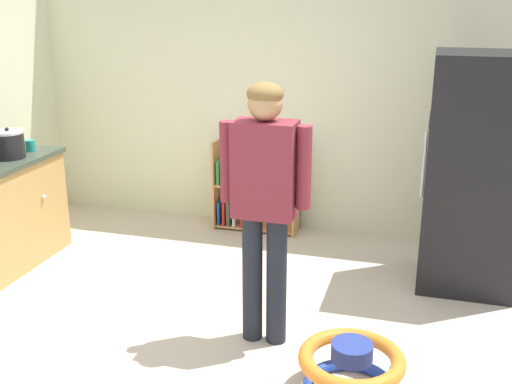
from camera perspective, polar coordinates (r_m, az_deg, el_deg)
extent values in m
plane|color=beige|center=(4.09, -3.12, -14.32)|extent=(12.00, 12.00, 0.00)
cube|color=silver|center=(5.77, 4.33, 9.58)|extent=(5.20, 0.06, 2.70)
sphere|color=silver|center=(5.44, -18.92, -0.43)|extent=(0.04, 0.04, 0.04)
cube|color=black|center=(4.90, 19.42, 1.60)|extent=(0.70, 0.68, 1.78)
cylinder|color=silver|center=(4.71, 15.20, 2.47)|extent=(0.02, 0.02, 0.50)
cube|color=#333333|center=(4.80, 15.69, 6.45)|extent=(0.01, 0.67, 0.01)
cube|color=tan|center=(5.97, -3.56, 0.77)|extent=(0.02, 0.28, 0.85)
cube|color=tan|center=(5.77, 3.76, 0.14)|extent=(0.02, 0.28, 0.85)
cube|color=tan|center=(5.98, 0.38, 0.82)|extent=(0.80, 0.02, 0.85)
cube|color=tan|center=(5.99, 0.03, -3.14)|extent=(0.76, 0.24, 0.02)
cube|color=tan|center=(5.86, 0.04, 0.56)|extent=(0.76, 0.24, 0.02)
cube|color=#1F4D9F|center=(6.02, -3.24, -1.80)|extent=(0.02, 0.17, 0.23)
cube|color=#258C3E|center=(5.90, -3.31, 1.92)|extent=(0.03, 0.17, 0.23)
cube|color=red|center=(6.01, -2.80, -1.84)|extent=(0.02, 0.17, 0.23)
cube|color=brown|center=(5.89, -2.85, 1.72)|extent=(0.03, 0.17, 0.20)
cube|color=#45473C|center=(5.99, -2.39, -1.87)|extent=(0.03, 0.17, 0.23)
cube|color=#384142|center=(5.86, -2.34, 1.82)|extent=(0.03, 0.17, 0.23)
cube|color=silver|center=(5.97, -1.86, -1.88)|extent=(0.02, 0.17, 0.24)
cube|color=#2D8143|center=(5.85, -1.95, 1.95)|extent=(0.03, 0.17, 0.26)
cube|color=red|center=(5.95, -1.10, -1.99)|extent=(0.03, 0.17, 0.23)
cube|color=#3F3645|center=(5.84, -1.64, 1.78)|extent=(0.03, 0.17, 0.23)
cube|color=#2E59A4|center=(5.94, -0.28, -2.38)|extent=(0.02, 0.17, 0.17)
cylinder|color=#20242F|center=(4.02, -0.34, -7.87)|extent=(0.13, 0.13, 0.86)
cylinder|color=#20242F|center=(3.99, 1.89, -8.15)|extent=(0.13, 0.13, 0.86)
cube|color=maroon|center=(3.74, 0.82, 2.08)|extent=(0.38, 0.22, 0.59)
cylinder|color=maroon|center=(3.80, -2.67, 2.78)|extent=(0.09, 0.09, 0.51)
cylinder|color=maroon|center=(3.68, 4.43, 2.24)|extent=(0.09, 0.09, 0.51)
sphere|color=tan|center=(3.65, 0.85, 8.15)|extent=(0.21, 0.21, 0.21)
ellipsoid|color=brown|center=(3.64, 0.85, 9.04)|extent=(0.22, 0.22, 0.14)
torus|color=orange|center=(3.64, 8.78, -14.97)|extent=(0.60, 0.60, 0.08)
cylinder|color=navy|center=(3.61, 8.82, -14.30)|extent=(0.23, 0.23, 0.10)
cylinder|color=silver|center=(3.67, 12.27, -16.54)|extent=(0.02, 0.02, 0.18)
cylinder|color=silver|center=(3.86, 7.43, -14.43)|extent=(0.02, 0.02, 0.18)
cylinder|color=black|center=(5.39, -21.78, 3.98)|extent=(0.25, 0.25, 0.20)
cylinder|color=silver|center=(5.37, -21.92, 5.14)|extent=(0.25, 0.25, 0.02)
sphere|color=black|center=(5.36, -21.95, 5.37)|extent=(0.03, 0.03, 0.03)
cylinder|color=teal|center=(5.57, -20.03, 4.03)|extent=(0.08, 0.08, 0.09)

